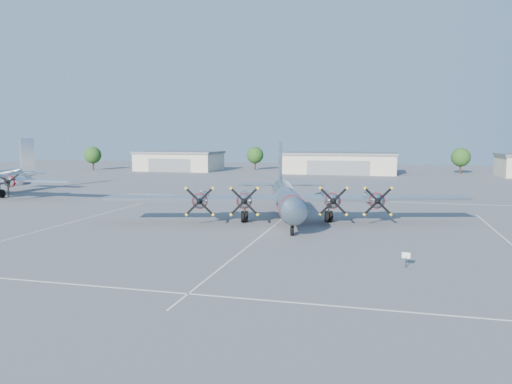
% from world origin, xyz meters
% --- Properties ---
extents(ground, '(260.00, 260.00, 0.00)m').
position_xyz_m(ground, '(0.00, 0.00, 0.00)').
color(ground, '#5D5D60').
rests_on(ground, ground).
extents(parking_lines, '(60.00, 50.08, 0.01)m').
position_xyz_m(parking_lines, '(0.00, -1.75, 0.01)').
color(parking_lines, silver).
rests_on(parking_lines, ground).
extents(hangar_west, '(22.60, 14.60, 5.40)m').
position_xyz_m(hangar_west, '(-45.00, 81.96, 2.71)').
color(hangar_west, '#BDB696').
rests_on(hangar_west, ground).
extents(hangar_center, '(28.60, 14.60, 5.40)m').
position_xyz_m(hangar_center, '(0.00, 81.96, 2.71)').
color(hangar_center, '#BDB696').
rests_on(hangar_center, ground).
extents(tree_far_west, '(4.80, 4.80, 6.64)m').
position_xyz_m(tree_far_west, '(-70.00, 78.00, 4.22)').
color(tree_far_west, '#382619').
rests_on(tree_far_west, ground).
extents(tree_west, '(4.80, 4.80, 6.64)m').
position_xyz_m(tree_west, '(-25.00, 90.00, 4.22)').
color(tree_west, '#382619').
rests_on(tree_west, ground).
extents(tree_east, '(4.80, 4.80, 6.64)m').
position_xyz_m(tree_east, '(30.00, 88.00, 4.22)').
color(tree_east, '#382619').
rests_on(tree_east, ground).
extents(main_bomber_b29, '(44.86, 36.05, 8.69)m').
position_xyz_m(main_bomber_b29, '(0.42, 5.94, 0.00)').
color(main_bomber_b29, silver).
rests_on(main_bomber_b29, ground).
extents(info_placard, '(0.59, 0.15, 1.12)m').
position_xyz_m(info_placard, '(12.77, -12.54, 0.79)').
color(info_placard, black).
rests_on(info_placard, ground).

